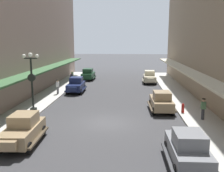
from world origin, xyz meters
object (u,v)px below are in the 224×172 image
fire_hydrant (183,108)px  parked_car_1 (150,77)px  pedestrian_2 (203,109)px  pedestrian_0 (72,76)px  parked_car_4 (76,85)px  parked_car_5 (161,101)px  pedestrian_1 (72,78)px  parked_car_0 (188,148)px  pedestrian_3 (58,87)px  lamp_post_with_clock (32,81)px  parked_car_3 (88,74)px  parked_car_2 (23,129)px

fire_hydrant → parked_car_1: bearing=95.5°
pedestrian_2 → pedestrian_0: bearing=129.2°
pedestrian_0 → parked_car_4: bearing=-73.7°
parked_car_5 → pedestrian_1: parked_car_5 is taller
parked_car_0 → pedestrian_3: 19.50m
pedestrian_1 → pedestrian_2: 20.79m
lamp_post_with_clock → parked_car_1: bearing=57.1°
parked_car_3 → lamp_post_with_clock: (-1.51, -19.65, 2.04)m
parked_car_0 → parked_car_3: (-9.55, 27.60, 0.00)m
parked_car_3 → pedestrian_3: bearing=-98.2°
parked_car_0 → fire_hydrant: bearing=79.5°
parked_car_4 → fire_hydrant: (11.14, -8.65, -0.38)m
fire_hydrant → pedestrian_1: (-12.81, 13.57, 0.43)m
parked_car_5 → lamp_post_with_clock: (-11.01, -2.02, 2.04)m
pedestrian_0 → pedestrian_1: same height
lamp_post_with_clock → parked_car_2: bearing=-74.5°
parked_car_3 → pedestrian_0: bearing=-127.1°
fire_hydrant → pedestrian_1: bearing=133.4°
parked_car_1 → parked_car_5: 15.25m
parked_car_1 → lamp_post_with_clock: size_ratio=0.83×
lamp_post_with_clock → pedestrian_1: lamp_post_with_clock is taller
pedestrian_0 → parked_car_2: bearing=-84.7°
fire_hydrant → parked_car_3: bearing=121.3°
pedestrian_0 → parked_car_3: bearing=52.9°
parked_car_1 → parked_car_4: same height
parked_car_4 → pedestrian_2: (12.30, -10.48, 0.07)m
parked_car_1 → lamp_post_with_clock: 20.67m
parked_car_3 → pedestrian_3: (-1.69, -11.66, 0.07)m
pedestrian_0 → pedestrian_2: size_ratio=0.98×
parked_car_0 → parked_car_5: size_ratio=1.00×
lamp_post_with_clock → fire_hydrant: lamp_post_with_clock is taller
parked_car_2 → parked_car_5: bearing=39.9°
parked_car_1 → parked_car_4: bearing=-142.1°
parked_car_0 → pedestrian_3: (-11.24, 15.94, 0.07)m
parked_car_3 → fire_hydrant: parked_car_3 is taller
parked_car_1 → pedestrian_3: size_ratio=2.57×
parked_car_3 → pedestrian_2: size_ratio=2.56×
pedestrian_0 → pedestrian_2: 22.81m
parked_car_4 → pedestrian_0: parked_car_4 is taller
fire_hydrant → pedestrian_3: bearing=152.1°
parked_car_0 → parked_car_4: (-9.46, 17.75, 0.00)m
pedestrian_1 → pedestrian_2: (13.97, -15.39, 0.02)m
parked_car_3 → lamp_post_with_clock: lamp_post_with_clock is taller
parked_car_5 → pedestrian_2: (2.90, -2.70, 0.07)m
pedestrian_1 → parked_car_5: bearing=-48.9°
parked_car_1 → pedestrian_0: size_ratio=2.61×
parked_car_2 → pedestrian_3: size_ratio=2.58×
lamp_post_with_clock → pedestrian_3: bearing=91.2°
pedestrian_2 → fire_hydrant: bearing=122.4°
parked_car_4 → parked_car_5: size_ratio=1.00×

